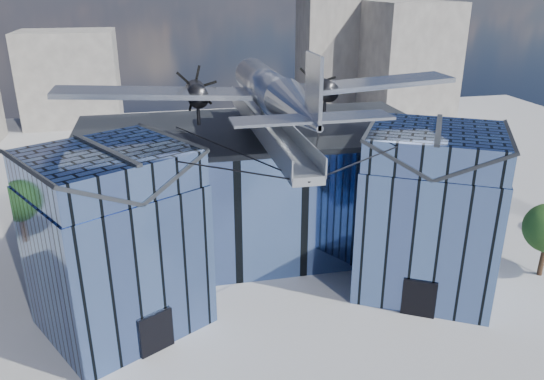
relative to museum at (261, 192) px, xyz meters
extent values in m
plane|color=gray|center=(0.00, -5.82, -5.54)|extent=(120.00, 120.00, 0.00)
cube|color=#4D679D|center=(0.00, 3.18, -0.79)|extent=(28.00, 14.00, 9.50)
cube|color=#26292E|center=(0.00, 3.18, 4.16)|extent=(28.00, 14.00, 0.40)
cube|color=#4D679D|center=(-10.50, -6.82, -0.79)|extent=(11.79, 11.43, 9.50)
cube|color=#4D679D|center=(-10.50, -6.82, 5.06)|extent=(11.56, 11.20, 2.20)
cube|color=#26292E|center=(-12.45, -7.94, 5.06)|extent=(7.98, 9.23, 2.40)
cube|color=#26292E|center=(-8.55, -5.69, 5.06)|extent=(7.98, 9.23, 2.40)
cube|color=#26292E|center=(-10.50, -6.82, 6.21)|extent=(4.30, 7.10, 0.18)
cube|color=black|center=(-8.48, -10.33, -4.24)|extent=(2.03, 1.32, 2.60)
cube|color=black|center=(-6.60, -4.57, -0.79)|extent=(0.34, 0.34, 9.50)
cube|color=#4D679D|center=(10.50, -6.82, -0.79)|extent=(11.79, 11.43, 9.50)
cube|color=#4D679D|center=(10.50, -6.82, 5.06)|extent=(11.56, 11.20, 2.20)
cube|color=#26292E|center=(8.55, -5.69, 5.06)|extent=(7.98, 9.23, 2.40)
cube|color=#26292E|center=(12.45, -7.94, 5.06)|extent=(7.98, 9.23, 2.40)
cube|color=#26292E|center=(10.50, -6.82, 6.21)|extent=(4.30, 7.10, 0.18)
cube|color=black|center=(8.48, -10.33, -4.24)|extent=(2.03, 1.32, 2.60)
cube|color=black|center=(6.60, -4.57, -0.79)|extent=(0.34, 0.34, 9.50)
cube|color=gray|center=(0.00, -2.32, 5.56)|extent=(1.80, 21.00, 0.50)
cube|color=gray|center=(-0.90, -2.32, 6.21)|extent=(0.08, 21.00, 1.10)
cube|color=gray|center=(0.90, -2.32, 6.21)|extent=(0.08, 21.00, 1.10)
cylinder|color=gray|center=(0.00, 7.18, 4.89)|extent=(0.44, 0.44, 1.35)
cylinder|color=gray|center=(0.00, 1.18, 4.89)|extent=(0.44, 0.44, 1.35)
cylinder|color=gray|center=(0.00, -2.82, 4.89)|extent=(0.44, 0.44, 1.35)
cylinder|color=gray|center=(0.00, -1.82, 6.51)|extent=(0.70, 0.70, 1.40)
cylinder|color=black|center=(-5.25, -9.82, 5.86)|extent=(10.55, 6.08, 0.69)
cylinder|color=black|center=(5.25, -9.82, 5.86)|extent=(10.55, 6.08, 0.69)
cylinder|color=black|center=(-3.00, -4.32, 5.01)|extent=(6.09, 17.04, 1.19)
cylinder|color=black|center=(3.00, -4.32, 5.01)|extent=(6.09, 17.04, 1.19)
cylinder|color=#AAAFB7|center=(0.00, -1.82, 8.46)|extent=(2.50, 11.00, 2.50)
sphere|color=#AAAFB7|center=(0.00, 3.68, 8.46)|extent=(2.50, 2.50, 2.50)
cube|color=black|center=(0.00, 2.68, 9.15)|extent=(1.60, 1.40, 0.50)
cone|color=#AAAFB7|center=(0.00, -10.82, 8.76)|extent=(2.50, 7.00, 2.50)
cube|color=#AAAFB7|center=(0.00, -13.12, 10.36)|extent=(0.18, 2.40, 3.40)
cube|color=#AAAFB7|center=(0.00, -13.02, 8.96)|extent=(8.00, 1.80, 0.14)
cube|color=#AAAFB7|center=(-7.00, -0.82, 8.16)|extent=(14.00, 3.20, 1.08)
cylinder|color=black|center=(-4.60, -0.22, 7.91)|extent=(1.44, 3.20, 1.44)
cone|color=black|center=(-4.60, 1.58, 7.91)|extent=(0.70, 0.70, 0.70)
cube|color=black|center=(-4.60, 1.73, 7.91)|extent=(1.05, 0.06, 3.33)
cube|color=black|center=(-4.60, 1.73, 7.91)|extent=(2.53, 0.06, 2.53)
cube|color=black|center=(-4.60, 1.73, 7.91)|extent=(3.33, 0.06, 1.05)
cylinder|color=black|center=(-4.60, -0.82, 6.69)|extent=(0.24, 0.24, 1.75)
cube|color=#AAAFB7|center=(7.00, -0.82, 8.16)|extent=(14.00, 3.20, 1.08)
cylinder|color=black|center=(4.60, -0.22, 7.91)|extent=(1.44, 3.20, 1.44)
cone|color=black|center=(4.60, 1.58, 7.91)|extent=(0.70, 0.70, 0.70)
cube|color=black|center=(4.60, 1.73, 7.91)|extent=(1.05, 0.06, 3.33)
cube|color=black|center=(4.60, 1.73, 7.91)|extent=(2.53, 0.06, 2.53)
cube|color=black|center=(4.60, 1.73, 7.91)|extent=(3.33, 0.06, 1.05)
cylinder|color=black|center=(4.60, -0.82, 6.69)|extent=(0.24, 0.24, 1.75)
cube|color=gray|center=(32.00, 42.18, 3.46)|extent=(12.00, 14.00, 18.00)
cube|color=gray|center=(-20.00, 49.18, 1.46)|extent=(14.00, 10.00, 14.00)
cube|color=gray|center=(22.00, 52.18, 7.46)|extent=(9.00, 9.00, 26.00)
cylinder|color=#362315|center=(20.01, -7.43, -4.14)|extent=(0.45, 0.45, 2.80)
camera|label=1|loc=(-7.35, -37.36, 15.18)|focal=35.00mm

